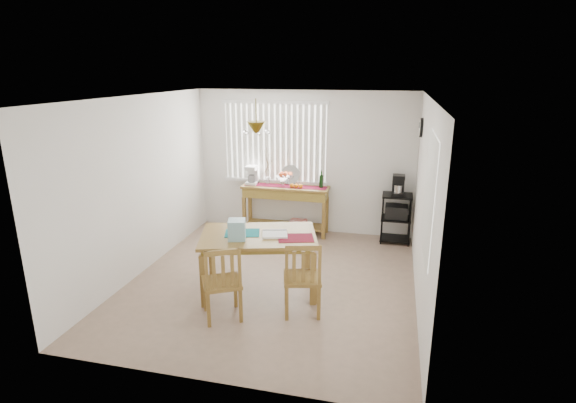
% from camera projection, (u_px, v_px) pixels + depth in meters
% --- Properties ---
extents(ground, '(4.00, 4.50, 0.01)m').
position_uv_depth(ground, '(272.00, 281.00, 6.50)').
color(ground, gray).
extents(room_shell, '(4.20, 4.70, 2.70)m').
position_uv_depth(room_shell, '(272.00, 166.00, 6.03)').
color(room_shell, white).
rests_on(room_shell, ground).
extents(sideboard, '(1.59, 0.45, 0.90)m').
position_uv_depth(sideboard, '(286.00, 198.00, 8.24)').
color(sideboard, olive).
rests_on(sideboard, ground).
extents(sideboard_items, '(1.51, 0.38, 0.69)m').
position_uv_depth(sideboard_items, '(272.00, 178.00, 8.22)').
color(sideboard_items, maroon).
rests_on(sideboard_items, sideboard).
extents(wire_cart, '(0.51, 0.41, 0.87)m').
position_uv_depth(wire_cart, '(396.00, 214.00, 7.84)').
color(wire_cart, black).
rests_on(wire_cart, ground).
extents(cart_items, '(0.20, 0.24, 0.36)m').
position_uv_depth(cart_items, '(398.00, 185.00, 7.70)').
color(cart_items, black).
rests_on(cart_items, wire_cart).
extents(dining_table, '(1.74, 1.36, 0.82)m').
position_uv_depth(dining_table, '(259.00, 241.00, 6.04)').
color(dining_table, olive).
rests_on(dining_table, ground).
extents(table_items, '(1.28, 0.58, 0.26)m').
position_uv_depth(table_items, '(247.00, 231.00, 5.85)').
color(table_items, '#157179').
rests_on(table_items, dining_table).
extents(chair_left, '(0.61, 0.61, 0.97)m').
position_uv_depth(chair_left, '(222.00, 283.00, 5.40)').
color(chair_left, olive).
rests_on(chair_left, ground).
extents(chair_right, '(0.55, 0.55, 0.98)m').
position_uv_depth(chair_right, '(302.00, 278.00, 5.50)').
color(chair_right, olive).
rests_on(chair_right, ground).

